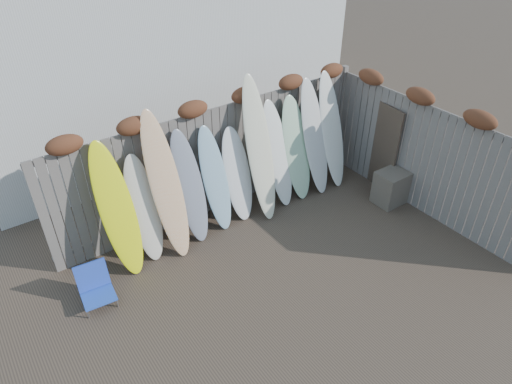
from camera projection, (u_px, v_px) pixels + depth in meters
ground at (301, 281)px, 7.01m from camera, size 80.00×80.00×0.00m
back_fence at (219, 151)px, 7.96m from camera, size 6.05×0.28×2.24m
right_fence at (427, 154)px, 7.96m from camera, size 0.28×4.40×2.24m
beach_chair at (95, 286)px, 6.55m from camera, size 0.50×0.53×0.60m
wooden_crate at (391, 187)px, 8.55m from camera, size 0.56×0.47×0.65m
lattice_panel at (376, 143)px, 8.86m from camera, size 0.23×1.14×1.72m
surfboard_0 at (117, 211)px, 6.76m from camera, size 0.57×0.77×2.10m
surfboard_1 at (144, 209)px, 7.10m from camera, size 0.52×0.66×1.72m
surfboard_2 at (166, 186)px, 7.06m from camera, size 0.52×0.83×2.35m
surfboard_3 at (190, 187)px, 7.45m from camera, size 0.48×0.68×1.89m
surfboard_4 at (215, 179)px, 7.72m from camera, size 0.47×0.66×1.81m
surfboard_5 at (237, 175)px, 7.97m from camera, size 0.54×0.64×1.67m
surfboard_6 at (259, 150)px, 7.86m from camera, size 0.55×0.91×2.49m
surfboard_7 at (278, 154)px, 8.27m from camera, size 0.55×0.73×1.95m
surfboard_8 at (296, 149)px, 8.47m from camera, size 0.57×0.71×1.93m
surfboard_9 at (315, 138)px, 8.58m from camera, size 0.53×0.78×2.16m
surfboard_10 at (332, 131)px, 8.77m from camera, size 0.51×0.78×2.20m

